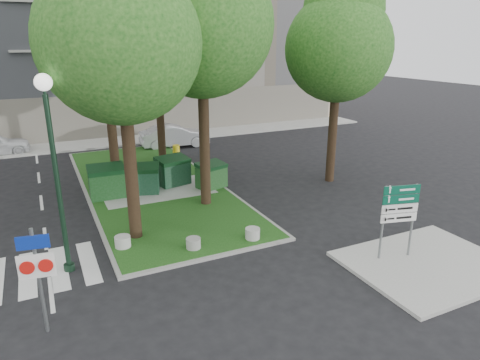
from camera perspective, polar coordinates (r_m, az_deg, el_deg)
ground at (r=14.35m, az=-5.44°, el=-10.64°), size 120.00×120.00×0.00m
median_island at (r=21.53m, az=-11.67°, el=-0.72°), size 6.00×16.00×0.12m
median_kerb at (r=21.53m, az=-11.67°, el=-0.74°), size 6.30×16.30×0.10m
sidewalk_corner at (r=15.22m, az=23.77°, el=-10.21°), size 5.00×4.00×0.12m
building_sidewalk at (r=31.40m, az=-17.40°, el=4.79°), size 42.00×3.00×0.12m
zebra_crossing at (r=15.04m, az=-21.28°, el=-10.46°), size 5.00×3.00×0.01m
apartment_building at (r=38.10m, az=-20.46°, el=18.80°), size 41.00×12.00×16.00m
tree_median_near_left at (r=14.69m, az=-15.55°, el=19.20°), size 5.20×5.20×10.53m
tree_median_near_right at (r=17.61m, az=-5.02°, el=21.67°), size 5.60×5.60×11.46m
tree_median_mid at (r=21.17m, az=-17.55°, el=17.62°), size 4.80×4.80×9.99m
tree_median_far at (r=24.82m, az=-11.21°, el=21.17°), size 5.80×5.80×11.93m
tree_street_right at (r=21.52m, az=13.16°, el=17.98°), size 5.00×5.00×10.06m
dumpster_a at (r=20.09m, az=-17.31°, el=-0.23°), size 1.64×1.18×1.48m
dumpster_b at (r=20.26m, az=-12.79°, el=0.12°), size 1.70×1.42×1.35m
dumpster_c at (r=21.15m, az=-8.94°, el=1.21°), size 1.73×1.40×1.41m
dumpster_d at (r=20.51m, az=-3.84°, el=0.64°), size 1.58×1.32×1.26m
bollard_left at (r=15.36m, az=-15.37°, el=-7.92°), size 0.54×0.54×0.39m
bollard_right at (r=15.42m, az=1.69°, el=-7.13°), size 0.53×0.53×0.38m
bollard_mid at (r=14.83m, az=-6.23°, el=-8.36°), size 0.50×0.50×0.36m
litter_bin at (r=26.24m, az=-8.50°, el=3.85°), size 0.42×0.42×0.73m
street_lamp at (r=13.42m, az=-23.64°, el=3.28°), size 0.48×0.48×6.04m
traffic_sign_pole at (r=11.35m, az=-25.42°, el=-10.47°), size 0.84×0.19×2.80m
directional_sign at (r=14.50m, az=20.45°, el=-3.76°), size 1.21×0.35×2.48m
car_silver at (r=29.22m, az=-8.76°, el=5.85°), size 4.65×1.90×1.50m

